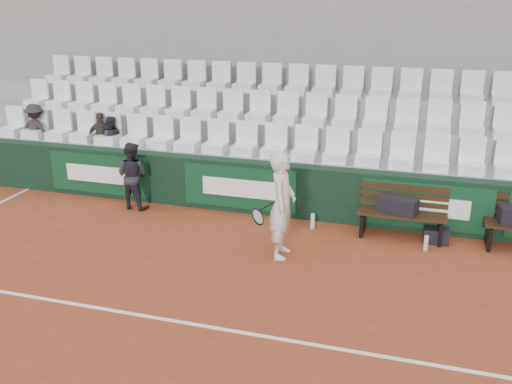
% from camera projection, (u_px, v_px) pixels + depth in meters
% --- Properties ---
extents(ground, '(80.00, 80.00, 0.00)m').
position_uv_depth(ground, '(163.00, 319.00, 7.44)').
color(ground, brown).
rests_on(ground, ground).
extents(court_baseline, '(18.00, 0.06, 0.01)m').
position_uv_depth(court_baseline, '(163.00, 319.00, 7.44)').
color(court_baseline, white).
rests_on(court_baseline, ground).
extents(back_barrier, '(18.00, 0.34, 1.00)m').
position_uv_depth(back_barrier, '(255.00, 187.00, 10.85)').
color(back_barrier, black).
rests_on(back_barrier, ground).
extents(grandstand_tier_front, '(18.00, 0.95, 1.00)m').
position_uv_depth(grandstand_tier_front, '(261.00, 177.00, 11.44)').
color(grandstand_tier_front, gray).
rests_on(grandstand_tier_front, ground).
extents(grandstand_tier_mid, '(18.00, 0.95, 1.45)m').
position_uv_depth(grandstand_tier_mid, '(273.00, 154.00, 12.22)').
color(grandstand_tier_mid, gray).
rests_on(grandstand_tier_mid, ground).
extents(grandstand_tier_back, '(18.00, 0.95, 1.90)m').
position_uv_depth(grandstand_tier_back, '(284.00, 133.00, 13.01)').
color(grandstand_tier_back, gray).
rests_on(grandstand_tier_back, ground).
extents(grandstand_rear_wall, '(18.00, 0.30, 4.40)m').
position_uv_depth(grandstand_rear_wall, '(292.00, 74.00, 13.15)').
color(grandstand_rear_wall, gray).
rests_on(grandstand_rear_wall, ground).
extents(seat_row_front, '(11.90, 0.44, 0.63)m').
position_uv_depth(seat_row_front, '(259.00, 140.00, 11.01)').
color(seat_row_front, white).
rests_on(seat_row_front, grandstand_tier_front).
extents(seat_row_mid, '(11.90, 0.44, 0.63)m').
position_uv_depth(seat_row_mid, '(272.00, 107.00, 11.72)').
color(seat_row_mid, white).
rests_on(seat_row_mid, grandstand_tier_mid).
extents(seat_row_back, '(11.90, 0.44, 0.63)m').
position_uv_depth(seat_row_back, '(283.00, 79.00, 12.42)').
color(seat_row_back, silver).
rests_on(seat_row_back, grandstand_tier_back).
extents(bench_left, '(1.50, 0.56, 0.45)m').
position_uv_depth(bench_left, '(401.00, 225.00, 9.82)').
color(bench_left, '#331E0F').
rests_on(bench_left, ground).
extents(sports_bag_left, '(0.71, 0.48, 0.28)m').
position_uv_depth(sports_bag_left, '(398.00, 205.00, 9.71)').
color(sports_bag_left, black).
rests_on(sports_bag_left, bench_left).
extents(sports_bag_ground, '(0.42, 0.25, 0.25)m').
position_uv_depth(sports_bag_ground, '(436.00, 236.00, 9.64)').
color(sports_bag_ground, black).
rests_on(sports_bag_ground, ground).
extents(water_bottle_near, '(0.08, 0.08, 0.27)m').
position_uv_depth(water_bottle_near, '(313.00, 221.00, 10.22)').
color(water_bottle_near, silver).
rests_on(water_bottle_near, ground).
extents(water_bottle_far, '(0.07, 0.07, 0.26)m').
position_uv_depth(water_bottle_far, '(426.00, 243.00, 9.36)').
color(water_bottle_far, silver).
rests_on(water_bottle_far, ground).
extents(tennis_player, '(0.72, 0.66, 1.74)m').
position_uv_depth(tennis_player, '(282.00, 205.00, 8.95)').
color(tennis_player, silver).
rests_on(tennis_player, ground).
extents(ball_kid, '(0.70, 0.57, 1.32)m').
position_uv_depth(ball_kid, '(132.00, 176.00, 11.01)').
color(ball_kid, black).
rests_on(ball_kid, ground).
extents(spectator_a, '(0.80, 0.50, 1.18)m').
position_uv_depth(spectator_a, '(34.00, 110.00, 12.33)').
color(spectator_a, black).
rests_on(spectator_a, grandstand_tier_front).
extents(spectator_b, '(0.68, 0.43, 1.08)m').
position_uv_depth(spectator_b, '(100.00, 117.00, 11.91)').
color(spectator_b, '#332E28').
rests_on(spectator_b, grandstand_tier_front).
extents(spectator_c, '(0.61, 0.56, 1.02)m').
position_uv_depth(spectator_c, '(109.00, 119.00, 11.86)').
color(spectator_c, '#1F242E').
rests_on(spectator_c, grandstand_tier_front).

